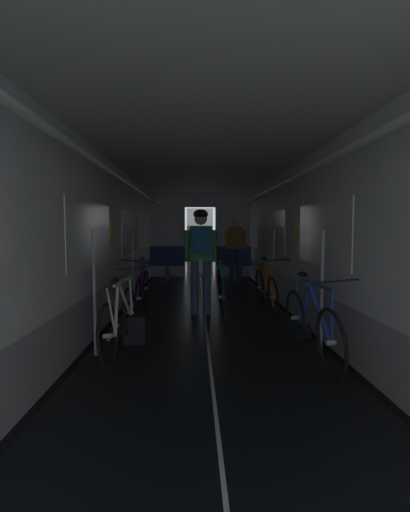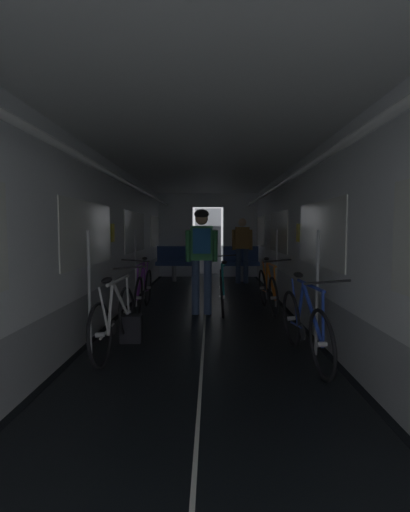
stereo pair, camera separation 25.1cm
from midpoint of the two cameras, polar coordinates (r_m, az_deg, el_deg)
name	(u,v)px [view 1 (the left image)]	position (r m, az deg, el deg)	size (l,w,h in m)	color
ground_plane	(223,476)	(2.49, -0.64, -30.39)	(60.00, 60.00, 0.00)	black
train_car_shell	(205,210)	(5.66, -1.23, 7.04)	(3.14, 12.34, 2.57)	black
bench_seat_far_left	(167,260)	(10.20, -6.44, -0.65)	(0.98, 0.51, 0.95)	gray
bench_seat_far_right	(234,260)	(10.20, 3.69, -0.63)	(0.98, 0.51, 0.95)	gray
bicycle_white	(120,319)	(4.47, -14.30, -9.29)	(0.44, 1.69, 0.95)	black
bicycle_purple	(142,290)	(6.50, -10.67, -5.05)	(0.44, 1.69, 0.95)	black
bicycle_orange	(266,289)	(6.52, 8.15, -4.99)	(0.44, 1.69, 0.95)	black
bicycle_blue	(311,324)	(4.26, 14.11, -9.95)	(0.44, 1.69, 0.95)	black
person_cyclist_aisle	(201,250)	(6.14, -1.81, 0.96)	(0.54, 0.40, 1.73)	#384C75
bicycle_teal_in_aisle	(221,289)	(6.48, 1.27, -4.99)	(0.44, 1.69, 0.95)	black
person_standing_near_bench	(235,246)	(9.80, 3.91, 1.57)	(0.53, 0.23, 1.69)	#384C75
backpack_on_floor	(135,329)	(4.85, -12.03, -10.79)	(0.26, 0.20, 0.34)	black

